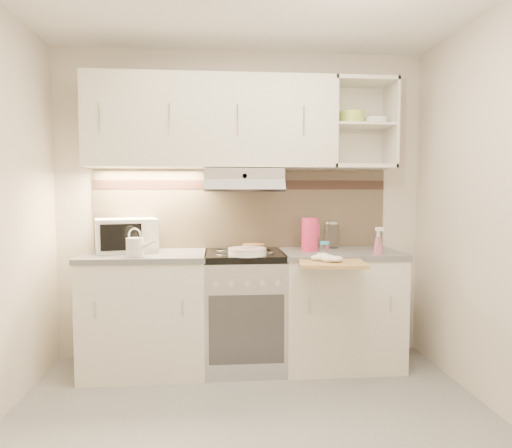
% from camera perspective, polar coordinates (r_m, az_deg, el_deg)
% --- Properties ---
extents(ground, '(3.00, 3.00, 0.00)m').
position_cam_1_polar(ground, '(2.75, 0.06, -25.68)').
color(ground, gray).
rests_on(ground, ground).
extents(room_shell, '(3.04, 2.84, 2.52)m').
position_cam_1_polar(room_shell, '(2.76, -0.55, 9.54)').
color(room_shell, beige).
rests_on(room_shell, ground).
extents(base_cabinet_left, '(0.90, 0.60, 0.86)m').
position_cam_1_polar(base_cabinet_left, '(3.64, -13.58, -10.91)').
color(base_cabinet_left, silver).
rests_on(base_cabinet_left, ground).
extents(worktop_left, '(0.92, 0.62, 0.04)m').
position_cam_1_polar(worktop_left, '(3.55, -13.70, -3.88)').
color(worktop_left, slate).
rests_on(worktop_left, base_cabinet_left).
extents(base_cabinet_right, '(0.90, 0.60, 0.86)m').
position_cam_1_polar(base_cabinet_right, '(3.72, 10.32, -10.52)').
color(base_cabinet_right, silver).
rests_on(base_cabinet_right, ground).
extents(worktop_right, '(0.92, 0.62, 0.04)m').
position_cam_1_polar(worktop_right, '(3.64, 10.40, -3.64)').
color(worktop_right, slate).
rests_on(worktop_right, base_cabinet_right).
extents(electric_range, '(0.60, 0.60, 0.90)m').
position_cam_1_polar(electric_range, '(3.60, -1.49, -10.63)').
color(electric_range, '#B7B7BC').
rests_on(electric_range, ground).
extents(microwave, '(0.52, 0.44, 0.26)m').
position_cam_1_polar(microwave, '(3.68, -15.92, -1.34)').
color(microwave, white).
rests_on(microwave, worktop_left).
extents(watering_can, '(0.23, 0.14, 0.21)m').
position_cam_1_polar(watering_can, '(3.37, -14.79, -2.70)').
color(watering_can, silver).
rests_on(watering_can, worktop_left).
extents(plate_stack, '(0.28, 0.28, 0.06)m').
position_cam_1_polar(plate_stack, '(3.33, -1.10, -3.47)').
color(plate_stack, white).
rests_on(plate_stack, electric_range).
extents(bread_loaf, '(0.18, 0.18, 0.04)m').
position_cam_1_polar(bread_loaf, '(3.65, -0.30, -2.88)').
color(bread_loaf, olive).
rests_on(bread_loaf, electric_range).
extents(pink_pitcher, '(0.14, 0.13, 0.26)m').
position_cam_1_polar(pink_pitcher, '(3.60, 6.75, -1.26)').
color(pink_pitcher, '#D82A5C').
rests_on(pink_pitcher, worktop_right).
extents(glass_jar, '(0.11, 0.11, 0.22)m').
position_cam_1_polar(glass_jar, '(3.81, 9.46, -1.32)').
color(glass_jar, silver).
rests_on(glass_jar, worktop_right).
extents(spice_jar, '(0.07, 0.07, 0.10)m').
position_cam_1_polar(spice_jar, '(3.37, 8.57, -3.00)').
color(spice_jar, white).
rests_on(spice_jar, worktop_right).
extents(spray_bottle, '(0.08, 0.08, 0.22)m').
position_cam_1_polar(spray_bottle, '(3.49, 15.04, -2.32)').
color(spray_bottle, pink).
rests_on(spray_bottle, worktop_right).
extents(cutting_board, '(0.49, 0.45, 0.02)m').
position_cam_1_polar(cutting_board, '(3.20, 9.43, -4.81)').
color(cutting_board, tan).
rests_on(cutting_board, base_cabinet_right).
extents(dish_towel, '(0.26, 0.24, 0.06)m').
position_cam_1_polar(dish_towel, '(3.16, 8.67, -4.13)').
color(dish_towel, white).
rests_on(dish_towel, cutting_board).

